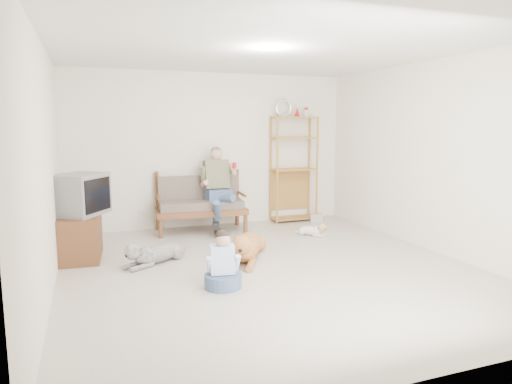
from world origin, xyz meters
name	(u,v)px	position (x,y,z in m)	size (l,w,h in m)	color
floor	(269,268)	(0.00, 0.00, 0.00)	(5.50, 5.50, 0.00)	beige
ceiling	(270,47)	(0.00, 0.00, 2.70)	(5.50, 5.50, 0.00)	silver
wall_back	(212,150)	(0.00, 2.75, 1.35)	(5.00, 5.00, 0.00)	silver
wall_front	(426,192)	(0.00, -2.75, 1.35)	(5.00, 5.00, 0.00)	silver
wall_left	(45,168)	(-2.50, 0.00, 1.35)	(5.50, 5.50, 0.00)	silver
wall_right	(434,157)	(2.50, 0.00, 1.35)	(5.50, 5.50, 0.00)	silver
loveseat	(200,202)	(-0.32, 2.36, 0.49)	(1.55, 0.81, 0.95)	brown
man	(218,194)	(-0.06, 2.14, 0.66)	(0.54, 0.78, 1.26)	#4A6389
etagere	(294,168)	(1.52, 2.55, 1.00)	(0.87, 0.38, 2.26)	#AD8236
book_stack	(316,218)	(1.88, 2.33, 0.07)	(0.22, 0.16, 0.14)	silver
tv_stand	(80,237)	(-2.23, 1.29, 0.30)	(0.57, 0.94, 0.60)	brown
crt_tv	(81,194)	(-2.19, 1.30, 0.88)	(0.81, 0.84, 0.55)	slate
wall_outlet	(142,213)	(-1.25, 2.73, 0.30)	(0.12, 0.02, 0.08)	silver
golden_retriever	(246,247)	(-0.15, 0.46, 0.18)	(0.76, 1.35, 0.44)	#B4723E
shaggy_dog	(153,254)	(-1.34, 0.71, 0.13)	(0.95, 0.69, 0.33)	beige
terrier	(314,230)	(1.33, 1.35, 0.09)	(0.43, 0.47, 0.22)	white
child	(223,267)	(-0.74, -0.45, 0.24)	(0.41, 0.41, 0.66)	#4A6389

